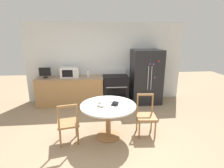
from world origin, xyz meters
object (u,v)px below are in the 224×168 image
object	(u,v)px
refrigerator	(146,77)
oven_range	(115,89)
microwave	(70,72)
counter_bottle	(88,74)
dining_chair_right	(146,116)
wallet	(115,104)
dining_chair_left	(68,124)
candle_glass	(100,101)
countertop_tv	(45,72)

from	to	relation	value
refrigerator	oven_range	size ratio (longest dim) A/B	1.62
microwave	counter_bottle	world-z (taller)	microwave
dining_chair_right	wallet	bearing A→B (deg)	11.53
dining_chair_left	candle_glass	size ratio (longest dim) A/B	11.08
refrigerator	wallet	world-z (taller)	refrigerator
dining_chair_right	counter_bottle	bearing A→B (deg)	-51.17
oven_range	counter_bottle	xyz separation A→B (m)	(-0.87, -0.05, 0.53)
counter_bottle	dining_chair_right	size ratio (longest dim) A/B	0.29
oven_range	dining_chair_left	bearing A→B (deg)	-119.34
wallet	dining_chair_left	bearing A→B (deg)	-173.83
microwave	oven_range	bearing A→B (deg)	-0.91
candle_glass	oven_range	bearing A→B (deg)	73.75
oven_range	counter_bottle	bearing A→B (deg)	-176.43
oven_range	dining_chair_left	distance (m)	2.51
countertop_tv	candle_glass	world-z (taller)	countertop_tv
counter_bottle	oven_range	bearing A→B (deg)	3.57
refrigerator	dining_chair_left	distance (m)	3.13
counter_bottle	candle_glass	distance (m)	1.91
oven_range	microwave	world-z (taller)	microwave
microwave	dining_chair_left	bearing A→B (deg)	-84.61
microwave	dining_chair_right	world-z (taller)	microwave
oven_range	dining_chair_right	bearing A→B (deg)	-77.41
candle_glass	wallet	size ratio (longest dim) A/B	0.47
refrigerator	wallet	xyz separation A→B (m)	(-1.26, -2.03, -0.09)
refrigerator	countertop_tv	bearing A→B (deg)	178.44
refrigerator	countertop_tv	xyz separation A→B (m)	(-3.21, 0.09, 0.19)
countertop_tv	wallet	distance (m)	2.89
oven_range	dining_chair_right	xyz separation A→B (m)	(0.45, -2.00, -0.03)
microwave	dining_chair_right	bearing A→B (deg)	-47.01
refrigerator	countertop_tv	distance (m)	3.21
refrigerator	dining_chair_right	xyz separation A→B (m)	(-0.56, -1.95, -0.44)
refrigerator	countertop_tv	world-z (taller)	refrigerator
microwave	countertop_tv	size ratio (longest dim) A/B	1.60
refrigerator	dining_chair_left	bearing A→B (deg)	-136.27
counter_bottle	dining_chair_left	size ratio (longest dim) A/B	0.29
dining_chair_left	dining_chair_right	world-z (taller)	same
candle_glass	wallet	world-z (taller)	candle_glass
microwave	dining_chair_right	size ratio (longest dim) A/B	0.61
refrigerator	microwave	distance (m)	2.45
oven_range	microwave	xyz separation A→B (m)	(-1.44, 0.02, 0.59)
dining_chair_left	wallet	xyz separation A→B (m)	(0.97, 0.11, 0.35)
oven_range	candle_glass	size ratio (longest dim) A/B	13.27
dining_chair_left	oven_range	bearing A→B (deg)	49.17
counter_bottle	wallet	world-z (taller)	counter_bottle
microwave	candle_glass	xyz separation A→B (m)	(0.88, -1.95, -0.26)
refrigerator	oven_range	xyz separation A→B (m)	(-1.00, 0.05, -0.41)
counter_bottle	wallet	distance (m)	2.13
oven_range	microwave	distance (m)	1.56
oven_range	candle_glass	world-z (taller)	oven_range
dining_chair_left	wallet	world-z (taller)	dining_chair_left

